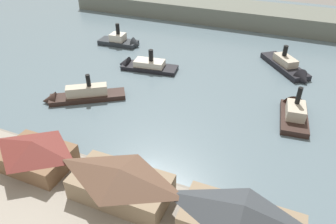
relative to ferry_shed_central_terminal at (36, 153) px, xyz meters
name	(u,v)px	position (x,y,z in m)	size (l,w,h in m)	color
ground_plane	(149,166)	(22.05, 10.19, -4.63)	(320.00, 320.00, 0.00)	slate
seawall_edge	(142,175)	(22.05, 6.59, -4.13)	(110.00, 0.80, 1.00)	slate
ferry_shed_central_terminal	(36,153)	(0.00, 0.00, 0.00)	(14.94, 10.92, 6.76)	brown
ferry_shed_east_terminal	(121,182)	(21.17, -0.34, 0.19)	(19.41, 10.43, 7.13)	#847056
ferry_shed_customs_shed	(242,220)	(44.34, 0.03, 0.29)	(20.95, 9.76, 7.32)	#847056
ferry_approaching_east	(294,111)	(50.29, 43.70, -3.07)	(8.53, 17.51, 11.84)	black
ferry_mid_harbor	(78,96)	(-9.82, 27.81, -3.15)	(23.04, 17.69, 9.80)	black
ferry_moored_east	(142,65)	(-1.94, 54.33, -3.36)	(21.91, 9.27, 9.80)	black
ferry_approaching_west	(123,42)	(-19.14, 70.90, -3.05)	(17.90, 7.44, 10.91)	#23282D
ferry_near_quay	(289,68)	(46.59, 71.86, -3.17)	(19.71, 22.65, 10.02)	black
far_headland	(246,14)	(22.05, 120.19, -0.63)	(180.00, 24.00, 8.00)	#60665B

